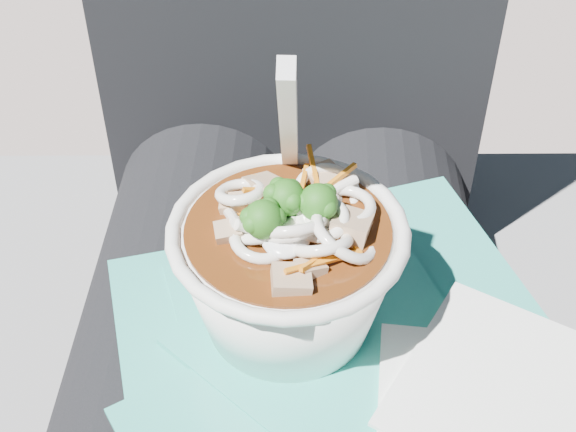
{
  "coord_description": "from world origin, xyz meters",
  "views": [
    {
      "loc": [
        0.02,
        -0.36,
        1.03
      ],
      "look_at": [
        0.0,
        -0.01,
        0.72
      ],
      "focal_mm": 50.0,
      "sensor_mm": 36.0,
      "label": 1
    }
  ],
  "objects_px": {
    "lap": "(283,393)",
    "plastic_bag": "(321,347)",
    "udon_bowl": "(289,261)",
    "person_body": "(287,282)"
  },
  "relations": [
    {
      "from": "lap",
      "to": "plastic_bag",
      "type": "height_order",
      "value": "plastic_bag"
    },
    {
      "from": "lap",
      "to": "plastic_bag",
      "type": "relative_size",
      "value": 1.28
    },
    {
      "from": "plastic_bag",
      "to": "udon_bowl",
      "type": "bearing_deg",
      "value": 139.01
    },
    {
      "from": "person_body",
      "to": "udon_bowl",
      "type": "bearing_deg",
      "value": -87.02
    },
    {
      "from": "plastic_bag",
      "to": "udon_bowl",
      "type": "distance_m",
      "value": 0.07
    },
    {
      "from": "lap",
      "to": "udon_bowl",
      "type": "distance_m",
      "value": 0.15
    },
    {
      "from": "person_body",
      "to": "lap",
      "type": "bearing_deg",
      "value": -90.0
    },
    {
      "from": "lap",
      "to": "person_body",
      "type": "relative_size",
      "value": 0.48
    },
    {
      "from": "udon_bowl",
      "to": "person_body",
      "type": "bearing_deg",
      "value": 92.98
    },
    {
      "from": "lap",
      "to": "udon_bowl",
      "type": "bearing_deg",
      "value": -57.13
    }
  ]
}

